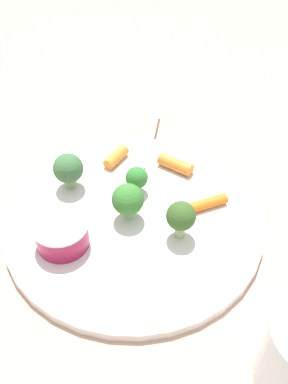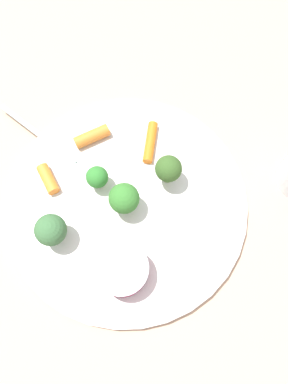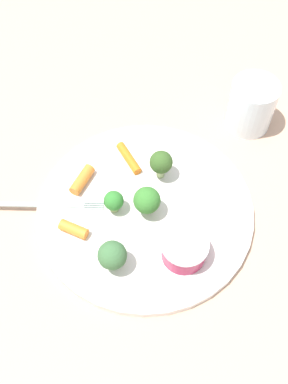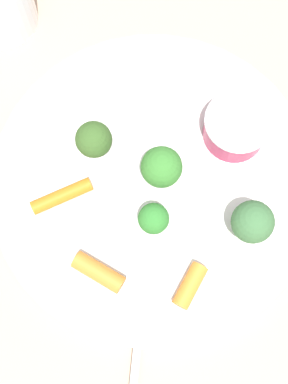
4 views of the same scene
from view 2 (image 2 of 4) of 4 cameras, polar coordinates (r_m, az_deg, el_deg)
The scene contains 11 objects.
ground_plane at distance 0.50m, azimuth -2.61°, elevation -1.90°, with size 2.40×2.40×0.00m, color tan.
plate at distance 0.49m, azimuth -2.64°, elevation -1.68°, with size 0.31×0.31×0.01m, color silver.
sauce_cup at distance 0.45m, azimuth -3.37°, elevation -11.80°, with size 0.06×0.06×0.03m.
broccoli_floret_0 at distance 0.45m, azimuth -2.57°, elevation -1.13°, with size 0.04×0.04×0.05m.
broccoli_floret_1 at distance 0.47m, azimuth -7.16°, elevation 2.21°, with size 0.03×0.03×0.04m.
broccoli_floret_2 at distance 0.47m, azimuth 3.75°, elevation 3.50°, with size 0.03×0.03×0.05m.
broccoli_floret_3 at distance 0.45m, azimuth -14.04°, elevation -5.67°, with size 0.04×0.04×0.05m.
carrot_stick_0 at distance 0.51m, azimuth 0.97°, elevation 7.60°, with size 0.01×0.01×0.06m, color orange.
carrot_stick_1 at distance 0.52m, azimuth -7.97°, elevation 8.41°, with size 0.02×0.02×0.05m, color orange.
carrot_stick_2 at distance 0.50m, azimuth -14.43°, elevation 1.98°, with size 0.02×0.02×0.04m, color orange.
fork at distance 0.53m, azimuth -14.64°, elevation 7.63°, with size 0.08×0.16×0.00m.
Camera 2 is at (-0.14, -0.06, 0.47)m, focal length 34.92 mm.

